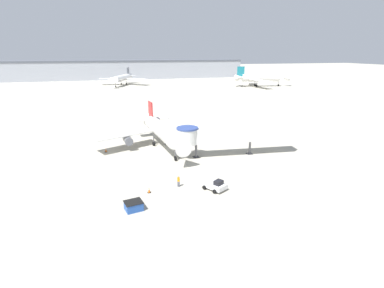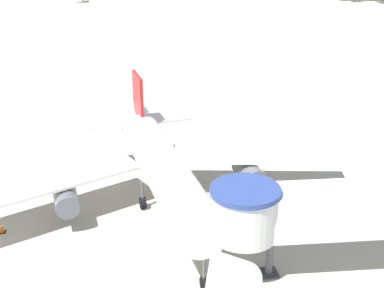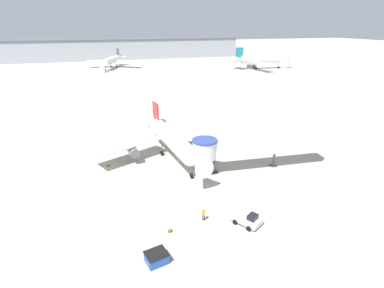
{
  "view_description": "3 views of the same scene",
  "coord_description": "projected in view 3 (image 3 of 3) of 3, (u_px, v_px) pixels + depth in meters",
  "views": [
    {
      "loc": [
        -10.7,
        -59.69,
        19.4
      ],
      "look_at": [
        3.68,
        -7.23,
        2.56
      ],
      "focal_mm": 28.0,
      "sensor_mm": 36.0,
      "label": 1
    },
    {
      "loc": [
        -5.21,
        -33.45,
        20.02
      ],
      "look_at": [
        1.33,
        1.57,
        5.0
      ],
      "focal_mm": 50.0,
      "sensor_mm": 36.0,
      "label": 2
    },
    {
      "loc": [
        -12.81,
        -49.08,
        23.08
      ],
      "look_at": [
        0.72,
        -7.06,
        5.27
      ],
      "focal_mm": 28.0,
      "sensor_mm": 36.0,
      "label": 3
    }
  ],
  "objects": [
    {
      "name": "traffic_cone_apron_front",
      "position": [
        170.0,
        229.0,
        35.63
      ],
      "size": [
        0.48,
        0.48,
        0.79
      ],
      "color": "black",
      "rests_on": "ground_plane"
    },
    {
      "name": "traffic_cone_port_wing",
      "position": [
        108.0,
        164.0,
        52.1
      ],
      "size": [
        0.49,
        0.49,
        0.8
      ],
      "color": "black",
      "rests_on": "ground_plane"
    },
    {
      "name": "jet_bridge",
      "position": [
        250.0,
        145.0,
        49.69
      ],
      "size": [
        22.81,
        5.21,
        5.97
      ],
      "rotation": [
        0.0,
        0.0,
        -0.09
      ],
      "color": "silver",
      "rests_on": "ground_plane"
    },
    {
      "name": "ground_crew_marshaller",
      "position": [
        204.0,
        214.0,
        37.39
      ],
      "size": [
        0.39,
        0.33,
        1.77
      ],
      "rotation": [
        0.0,
        0.0,
        5.82
      ],
      "color": "#1E2338",
      "rests_on": "ground_plane"
    },
    {
      "name": "traffic_cone_starboard_wing",
      "position": [
        231.0,
        149.0,
        58.28
      ],
      "size": [
        0.49,
        0.49,
        0.8
      ],
      "color": "black",
      "rests_on": "ground_plane"
    },
    {
      "name": "background_jet_gray_tail",
      "position": [
        112.0,
        60.0,
        165.11
      ],
      "size": [
        28.87,
        31.38,
        9.86
      ],
      "rotation": [
        0.0,
        0.0,
        -0.37
      ],
      "color": "white",
      "rests_on": "ground_plane"
    },
    {
      "name": "ground_plane",
      "position": [
        177.0,
        157.0,
        55.6
      ],
      "size": [
        800.0,
        800.0,
        0.0
      ],
      "primitive_type": "plane",
      "color": "#A8A393"
    },
    {
      "name": "main_airplane",
      "position": [
        171.0,
        139.0,
        54.44
      ],
      "size": [
        29.15,
        24.91,
        8.34
      ],
      "rotation": [
        0.0,
        0.0,
        0.11
      ],
      "color": "white",
      "rests_on": "ground_plane"
    },
    {
      "name": "background_jet_teal_tail",
      "position": [
        259.0,
        59.0,
        162.63
      ],
      "size": [
        32.48,
        33.52,
        11.3
      ],
      "rotation": [
        0.0,
        0.0,
        1.39
      ],
      "color": "white",
      "rests_on": "ground_plane"
    },
    {
      "name": "terminal_building",
      "position": [
        116.0,
        49.0,
        208.65
      ],
      "size": [
        171.97,
        23.95,
        13.43
      ],
      "color": "#999EA8",
      "rests_on": "ground_plane"
    },
    {
      "name": "pushback_tug_white",
      "position": [
        247.0,
        219.0,
        36.91
      ],
      "size": [
        3.57,
        4.09,
        1.6
      ],
      "rotation": [
        0.0,
        0.0,
        0.54
      ],
      "color": "silver",
      "rests_on": "ground_plane"
    },
    {
      "name": "service_container_blue",
      "position": [
        156.0,
        258.0,
        30.95
      ],
      "size": [
        2.58,
        2.33,
        1.16
      ],
      "rotation": [
        0.0,
        0.0,
        0.21
      ],
      "color": "#234C9E",
      "rests_on": "ground_plane"
    }
  ]
}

